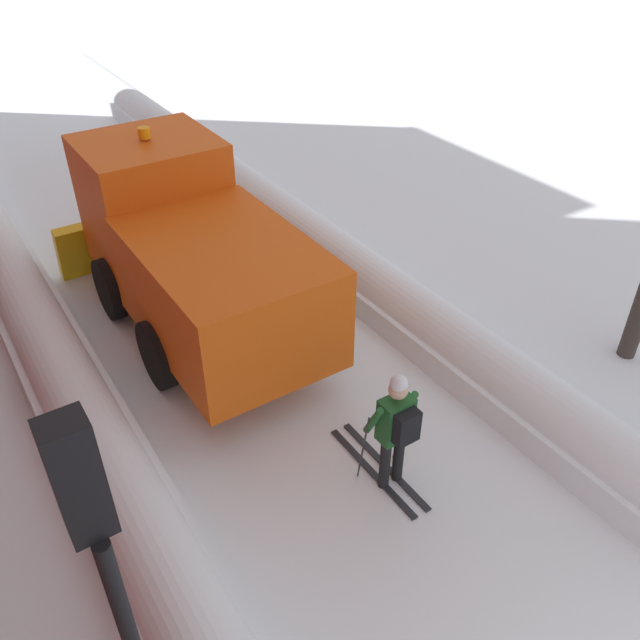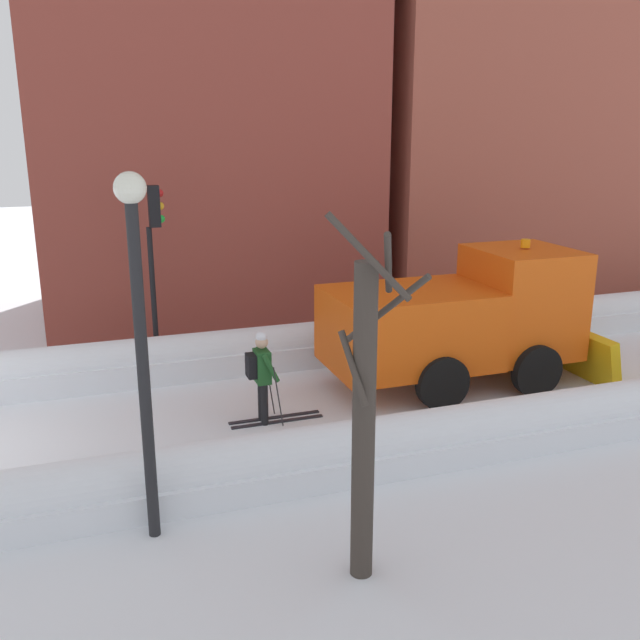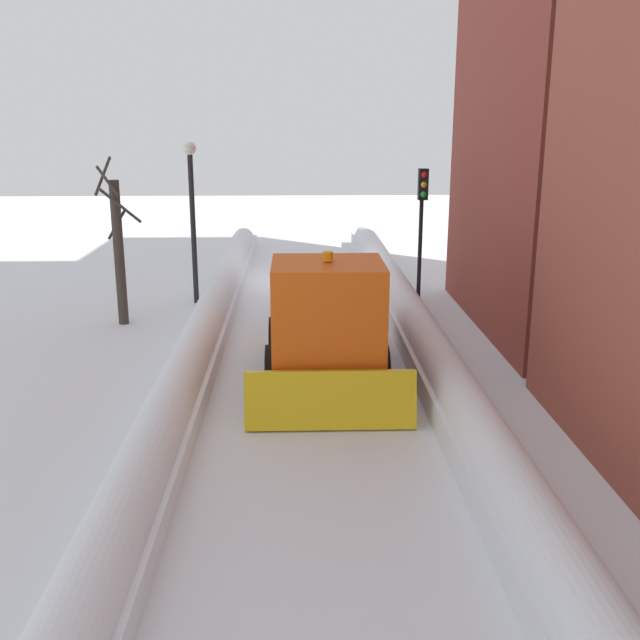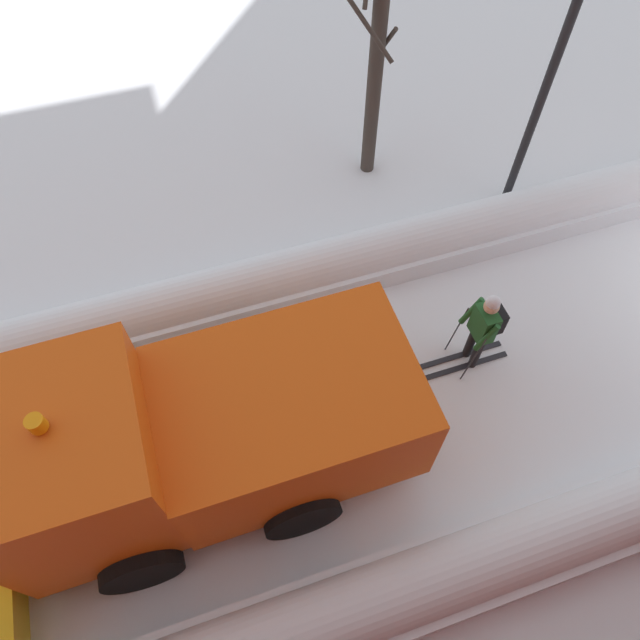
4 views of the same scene
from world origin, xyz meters
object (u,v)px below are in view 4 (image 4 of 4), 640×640
at_px(skier, 483,328).
at_px(street_lamp, 557,58).
at_px(bare_tree_near, 374,79).
at_px(plow_truck, 193,439).

xyz_separation_m(skier, street_lamp, (3.19, -2.38, 2.15)).
bearing_deg(bare_tree_near, plow_truck, 139.97).
relative_size(skier, bare_tree_near, 0.39).
relative_size(skier, street_lamp, 0.37).
relative_size(plow_truck, street_lamp, 1.21).
distance_m(skier, street_lamp, 4.53).
distance_m(plow_truck, skier, 4.71).
bearing_deg(skier, plow_truck, 97.33).
height_order(skier, street_lamp, street_lamp).
xyz_separation_m(plow_truck, skier, (0.60, -4.64, -0.48)).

